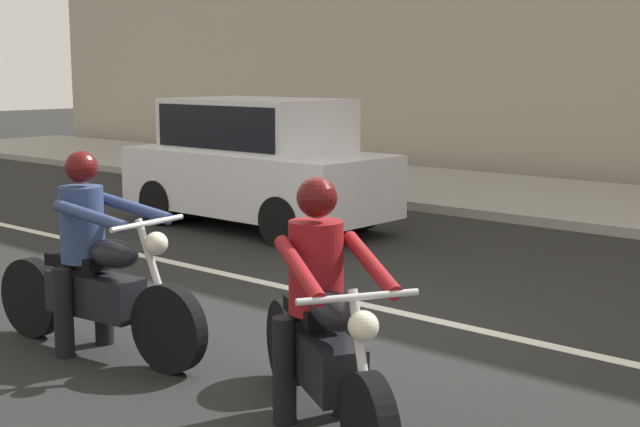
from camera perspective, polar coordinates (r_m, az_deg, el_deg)
ground_plane at (r=7.51m, az=0.28°, el=-7.66°), size 80.00×80.00×0.00m
lane_marking_stripe at (r=7.78m, az=8.89°, el=-7.15°), size 18.00×0.14×0.01m
motorcycle_with_rider_crimson at (r=5.41m, az=0.12°, el=-7.41°), size 1.94×1.21×1.55m
motorcycle_with_rider_denim_blue at (r=7.03m, az=-14.43°, el=-3.69°), size 2.21×0.72×1.58m
parked_hatchback_white at (r=12.32m, az=-4.11°, el=3.40°), size 3.93×1.76×1.80m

